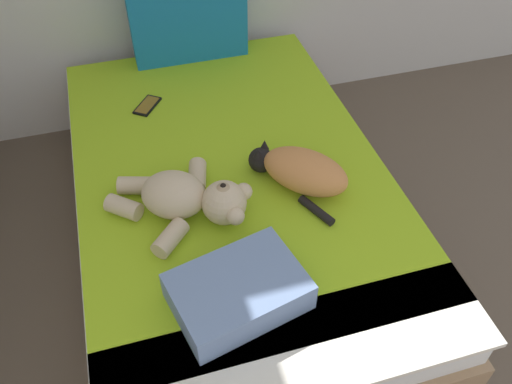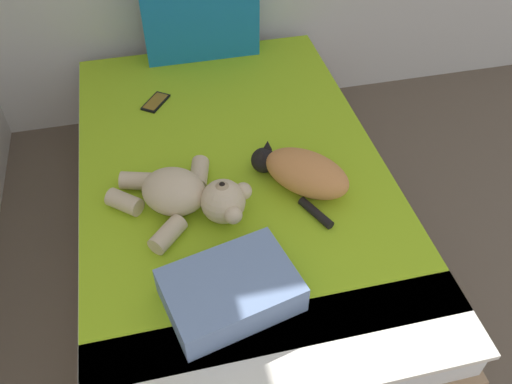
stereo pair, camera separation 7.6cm
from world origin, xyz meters
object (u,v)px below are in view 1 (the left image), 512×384
at_px(bed, 232,207).
at_px(teddy_bear, 188,198).
at_px(throw_pillow, 238,291).
at_px(patterned_cushion, 188,17).
at_px(cat, 300,170).
at_px(cell_phone, 147,105).

distance_m(bed, teddy_bear, 0.41).
height_order(bed, teddy_bear, teddy_bear).
bearing_deg(throw_pillow, patterned_cushion, 84.30).
distance_m(patterned_cushion, cat, 1.08).
bearing_deg(teddy_bear, throw_pillow, -80.23).
xyz_separation_m(bed, patterned_cushion, (0.02, 0.89, 0.44)).
height_order(bed, cell_phone, cell_phone).
relative_size(bed, cell_phone, 12.17).
height_order(cell_phone, throw_pillow, throw_pillow).
xyz_separation_m(patterned_cushion, teddy_bear, (-0.22, -1.08, -0.13)).
xyz_separation_m(bed, cell_phone, (-0.26, 0.51, 0.23)).
relative_size(bed, teddy_bear, 3.73).
bearing_deg(throw_pillow, cell_phone, 96.62).
xyz_separation_m(cat, cell_phone, (-0.49, 0.67, -0.07)).
bearing_deg(teddy_bear, bed, 43.80).
distance_m(patterned_cushion, teddy_bear, 1.11).
xyz_separation_m(patterned_cushion, cell_phone, (-0.28, -0.38, -0.20)).
relative_size(patterned_cushion, teddy_bear, 1.07).
height_order(cat, teddy_bear, teddy_bear).
xyz_separation_m(cell_phone, throw_pillow, (0.13, -1.12, 0.05)).
relative_size(cat, throw_pillow, 1.04).
distance_m(bed, throw_pillow, 0.69).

